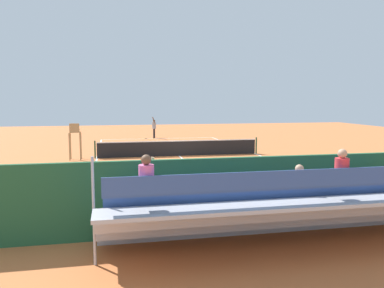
% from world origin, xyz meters
% --- Properties ---
extents(ground_plane, '(60.00, 60.00, 0.00)m').
position_xyz_m(ground_plane, '(0.00, 0.00, 0.00)').
color(ground_plane, '#C66B38').
extents(court_line_markings, '(10.10, 22.20, 0.01)m').
position_xyz_m(court_line_markings, '(0.00, -0.04, 0.00)').
color(court_line_markings, white).
rests_on(court_line_markings, ground).
extents(tennis_net, '(10.30, 0.10, 1.07)m').
position_xyz_m(tennis_net, '(0.00, 0.00, 0.50)').
color(tennis_net, black).
rests_on(tennis_net, ground).
extents(backdrop_wall, '(18.00, 0.16, 2.00)m').
position_xyz_m(backdrop_wall, '(0.00, 14.00, 1.00)').
color(backdrop_wall, '#235633').
rests_on(backdrop_wall, ground).
extents(bleacher_stand, '(9.06, 2.40, 2.48)m').
position_xyz_m(bleacher_stand, '(-0.20, 15.39, 0.97)').
color(bleacher_stand, '#B2B2B7').
rests_on(bleacher_stand, ground).
extents(umpire_chair, '(0.67, 0.67, 2.14)m').
position_xyz_m(umpire_chair, '(6.20, 0.32, 1.31)').
color(umpire_chair, '#A88456').
rests_on(umpire_chair, ground).
extents(courtside_bench, '(1.80, 0.40, 0.93)m').
position_xyz_m(courtside_bench, '(-1.99, 13.27, 0.56)').
color(courtside_bench, '#33383D').
rests_on(courtside_bench, ground).
extents(equipment_bag, '(0.90, 0.36, 0.36)m').
position_xyz_m(equipment_bag, '(-0.18, 13.40, 0.18)').
color(equipment_bag, '#334C8C').
rests_on(equipment_bag, ground).
extents(tennis_player, '(0.45, 0.56, 1.93)m').
position_xyz_m(tennis_player, '(0.32, -11.50, 1.02)').
color(tennis_player, black).
rests_on(tennis_player, ground).
extents(tennis_racket, '(0.58, 0.41, 0.03)m').
position_xyz_m(tennis_racket, '(1.34, -10.90, 0.01)').
color(tennis_racket, black).
rests_on(tennis_racket, ground).
extents(tennis_ball_near, '(0.07, 0.07, 0.07)m').
position_xyz_m(tennis_ball_near, '(0.43, -10.80, 0.03)').
color(tennis_ball_near, '#CCDB33').
rests_on(tennis_ball_near, ground).
extents(tennis_ball_far, '(0.07, 0.07, 0.07)m').
position_xyz_m(tennis_ball_far, '(0.88, -9.85, 0.03)').
color(tennis_ball_far, '#CCDB33').
rests_on(tennis_ball_far, ground).
extents(line_judge, '(0.38, 0.54, 1.93)m').
position_xyz_m(line_judge, '(3.07, 13.17, 1.02)').
color(line_judge, '#232328').
rests_on(line_judge, ground).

